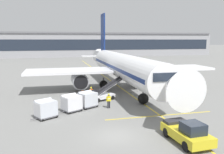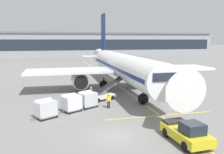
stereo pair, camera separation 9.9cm
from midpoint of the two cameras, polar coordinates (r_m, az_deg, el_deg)
ground_plane at (r=20.48m, az=0.98°, el=-13.86°), size 600.00×600.00×0.00m
parked_airplane at (r=38.54m, az=2.55°, el=2.52°), size 30.13×40.17×13.52m
belt_loader at (r=31.84m, az=-1.96°, el=-3.94°), size 5.38×3.42×2.87m
baggage_cart_lead at (r=28.39m, az=-5.81°, el=-5.25°), size 2.75×2.39×1.91m
baggage_cart_second at (r=27.08m, az=-9.62°, el=-6.04°), size 2.75×2.39×1.91m
baggage_cart_third at (r=25.43m, az=-15.52°, el=-7.22°), size 2.75×2.39×1.91m
pushback_tug at (r=19.82m, az=17.50°, el=-12.51°), size 2.37×4.52×1.83m
ground_crew_by_loader at (r=31.85m, az=-4.91°, el=-3.68°), size 0.57×0.29×1.74m
ground_crew_by_carts at (r=27.87m, az=-0.72°, el=-5.48°), size 0.57×0.28×1.74m
ground_crew_marshaller at (r=28.01m, az=-4.88°, el=-5.44°), size 0.55×0.34×1.74m
safety_cone_engine_keepout at (r=33.17m, az=-3.19°, el=-4.28°), size 0.66×0.66×0.74m
safety_cone_wingtip at (r=34.29m, az=-6.18°, el=-4.00°), size 0.53×0.53×0.60m
safety_cone_nose_mark at (r=37.41m, az=-7.01°, el=-2.82°), size 0.66×0.66×0.74m
apron_guidance_line_lead_in at (r=38.45m, az=2.77°, el=-2.98°), size 0.20×110.00×0.01m
apron_guidance_line_stop_bar at (r=26.01m, az=11.54°, el=-9.01°), size 12.00×0.20×0.01m
terminal_building at (r=119.68m, az=-7.49°, el=7.74°), size 132.73×19.64×11.33m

